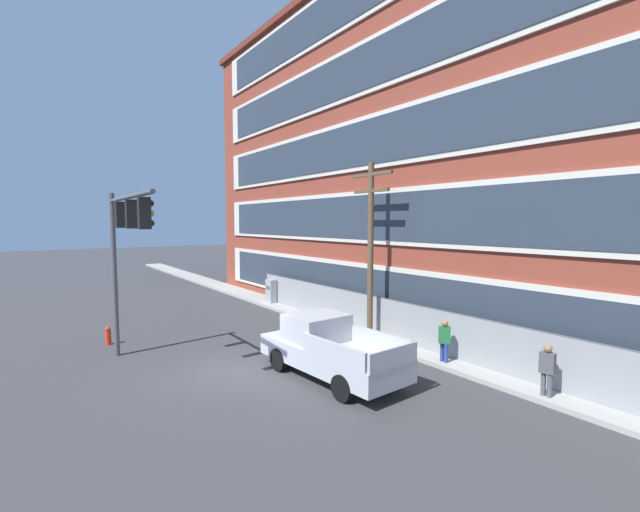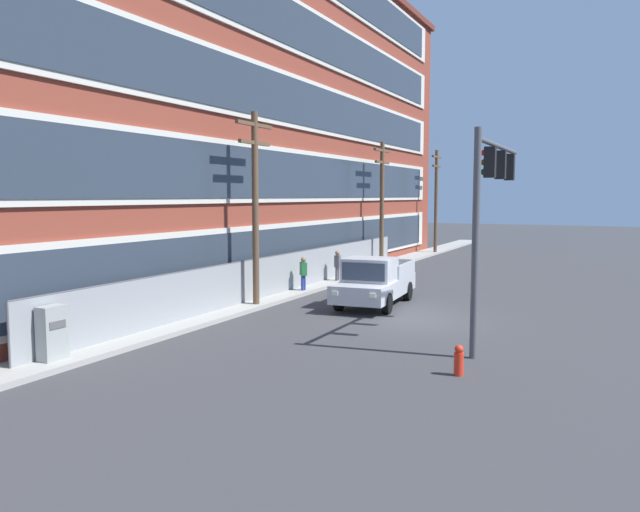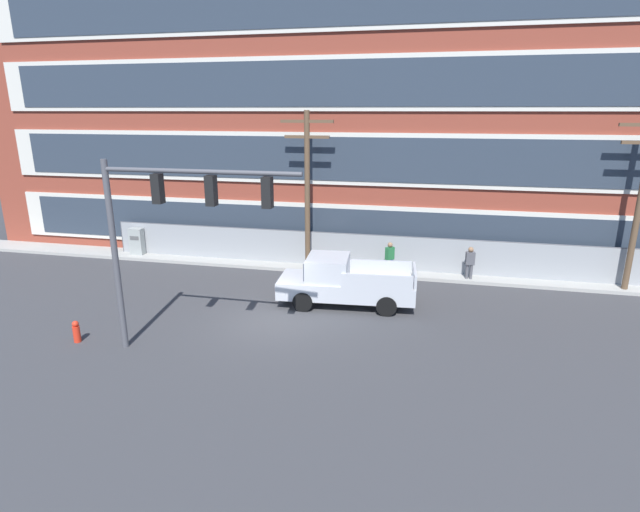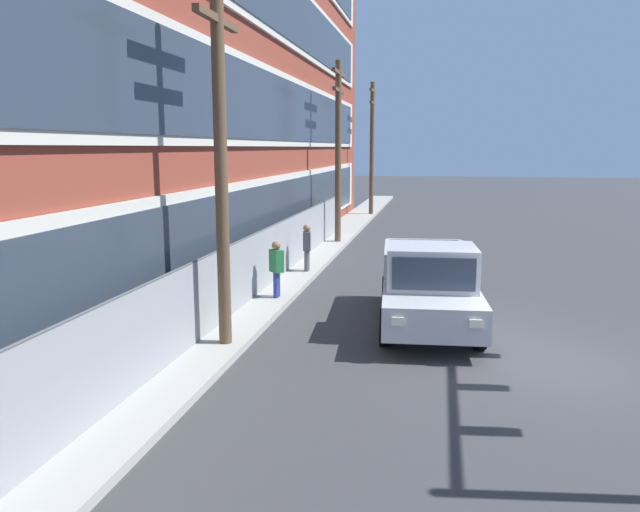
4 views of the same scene
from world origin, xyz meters
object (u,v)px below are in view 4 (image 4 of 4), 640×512
Objects in this scene: utility_pole_far_east at (372,143)px; pedestrian_by_fence at (307,246)px; utility_pole_near_corner at (220,138)px; pickup_truck_silver at (429,287)px; pedestrian_near_cabinet at (277,267)px; utility_pole_midblock at (338,144)px.

utility_pole_far_east is 4.69× the size of pedestrian_by_fence.
utility_pole_near_corner is 4.57× the size of pedestrian_by_fence.
pedestrian_near_cabinet is at bearing 69.17° from pickup_truck_silver.
utility_pole_far_east is at bearing 9.53° from pickup_truck_silver.
utility_pole_near_corner is at bearing 179.56° from pedestrian_by_fence.
pickup_truck_silver is 12.99m from utility_pole_midblock.
utility_pole_midblock is 10.85m from pedestrian_near_cabinet.
utility_pole_far_east is at bearing -0.35° from utility_pole_near_corner.
pedestrian_near_cabinet is at bearing -0.30° from utility_pole_near_corner.
utility_pole_midblock reaches higher than pedestrian_by_fence.
utility_pole_midblock is at bearing 0.04° from utility_pole_near_corner.
pickup_truck_silver is at bearing -170.47° from utility_pole_far_east.
pickup_truck_silver is 4.33m from pedestrian_near_cabinet.
pickup_truck_silver is 0.74× the size of utility_pole_midblock.
utility_pole_far_east is (23.32, 3.91, 3.43)m from pickup_truck_silver.
pedestrian_near_cabinet is 1.00× the size of pedestrian_by_fence.
utility_pole_near_corner reaches higher than pedestrian_by_fence.
pedestrian_near_cabinet is (-10.33, -0.03, -3.31)m from utility_pole_midblock.
pickup_truck_silver reaches higher than pedestrian_near_cabinet.
utility_pole_far_east is at bearing -0.31° from pedestrian_by_fence.
pedestrian_near_cabinet and pedestrian_by_fence have the same top height.
utility_pole_near_corner is 25.83m from utility_pole_far_east.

